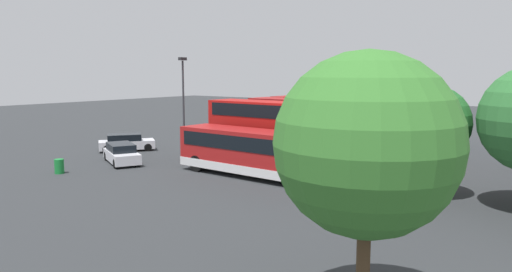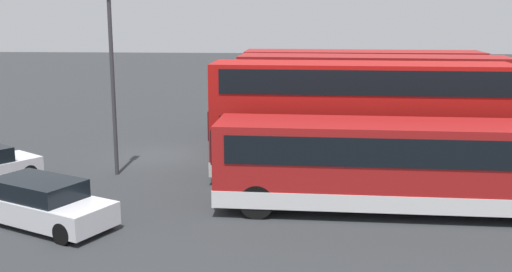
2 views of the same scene
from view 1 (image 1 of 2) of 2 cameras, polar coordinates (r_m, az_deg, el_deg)
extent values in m
plane|color=#2D3033|center=(41.40, -4.31, -1.55)|extent=(140.00, 140.00, 0.00)
cube|color=#A51919|center=(42.16, 11.38, 0.75)|extent=(2.99, 10.76, 2.60)
cube|color=silver|center=(42.29, 11.35, -0.63)|extent=(3.03, 10.80, 0.55)
cube|color=black|center=(42.09, 11.40, 1.56)|extent=(3.02, 9.97, 0.90)
cube|color=black|center=(44.79, 5.30, 2.03)|extent=(2.25, 0.15, 1.10)
cylinder|color=black|center=(43.28, 6.03, -0.44)|extent=(0.35, 1.11, 1.10)
cylinder|color=black|center=(45.17, 7.57, -0.13)|extent=(0.35, 1.11, 1.10)
cylinder|color=black|center=(39.64, 15.64, -1.42)|extent=(0.35, 1.11, 1.10)
cylinder|color=black|center=(41.70, 16.86, -1.03)|extent=(0.35, 1.11, 1.10)
cube|color=#A51919|center=(38.83, 9.64, 1.40)|extent=(2.83, 11.46, 4.20)
cube|color=silver|center=(39.07, 9.58, -1.26)|extent=(2.87, 11.50, 0.55)
cube|color=black|center=(38.85, 9.63, 1.11)|extent=(2.87, 10.66, 0.90)
cube|color=black|center=(38.70, 9.69, 3.61)|extent=(2.87, 10.66, 0.90)
cube|color=black|center=(41.84, 2.70, 1.66)|extent=(2.25, 0.12, 1.10)
cylinder|color=black|center=(40.33, 3.43, -1.00)|extent=(0.33, 1.11, 1.10)
cylinder|color=black|center=(42.19, 5.15, -0.64)|extent=(0.33, 1.11, 1.10)
cylinder|color=black|center=(36.25, 14.73, -2.21)|extent=(0.33, 1.11, 1.10)
cylinder|color=black|center=(38.31, 16.05, -1.74)|extent=(0.33, 1.11, 1.10)
cube|color=#A51919|center=(35.89, 7.37, 0.95)|extent=(3.22, 11.68, 4.20)
cube|color=silver|center=(36.14, 7.32, -1.93)|extent=(3.26, 11.72, 0.55)
cube|color=black|center=(35.91, 7.36, 0.63)|extent=(3.23, 10.89, 0.90)
cube|color=black|center=(35.75, 7.41, 3.34)|extent=(3.23, 10.89, 0.90)
cube|color=black|center=(39.30, 0.19, 1.29)|extent=(2.25, 0.19, 1.10)
cylinder|color=black|center=(37.77, 0.78, -1.57)|extent=(0.36, 1.12, 1.10)
cylinder|color=black|center=(39.52, 2.83, -1.17)|extent=(0.36, 1.12, 1.10)
cylinder|color=black|center=(33.07, 12.69, -3.07)|extent=(0.36, 1.12, 1.10)
cylinder|color=black|center=(35.06, 14.36, -2.53)|extent=(0.36, 1.12, 1.10)
cube|color=#B71411|center=(33.10, 2.82, 0.44)|extent=(2.90, 11.20, 4.20)
cube|color=silver|center=(33.38, 2.80, -2.67)|extent=(2.94, 11.24, 0.55)
cube|color=black|center=(33.13, 2.81, 0.10)|extent=(2.93, 10.40, 0.90)
cube|color=black|center=(32.95, 2.83, 3.03)|extent=(2.93, 10.40, 0.90)
cube|color=black|center=(36.62, -4.34, 0.80)|extent=(2.25, 0.13, 1.10)
cylinder|color=black|center=(35.09, -3.83, -2.29)|extent=(0.33, 1.11, 1.10)
cylinder|color=black|center=(36.77, -1.48, -1.83)|extent=(0.33, 1.11, 1.10)
cylinder|color=black|center=(30.25, 8.01, -3.95)|extent=(0.33, 1.11, 1.10)
cylinder|color=black|center=(32.19, 10.03, -3.29)|extent=(0.33, 1.11, 1.10)
cube|color=#A51919|center=(29.83, 0.38, -1.89)|extent=(2.96, 11.69, 2.60)
cube|color=silver|center=(30.01, 0.37, -3.82)|extent=(3.01, 11.74, 0.55)
cube|color=black|center=(29.73, 0.38, -0.75)|extent=(3.00, 10.90, 0.90)
cube|color=black|center=(33.61, -7.49, 0.15)|extent=(2.25, 0.14, 1.10)
cylinder|color=black|center=(32.09, -7.10, -3.27)|extent=(0.34, 1.11, 1.10)
cylinder|color=black|center=(33.68, -4.37, -2.72)|extent=(0.34, 1.11, 1.10)
cylinder|color=black|center=(26.66, 6.39, -5.49)|extent=(0.34, 1.11, 1.10)
cylinder|color=black|center=(28.55, 8.79, -4.66)|extent=(0.34, 1.11, 1.10)
cube|color=navy|center=(46.21, 18.38, 1.28)|extent=(2.60, 5.54, 2.80)
cube|color=black|center=(47.46, 14.04, 1.24)|extent=(2.53, 2.04, 2.20)
cylinder|color=black|center=(46.53, 13.49, -0.11)|extent=(0.30, 1.00, 1.00)
cylinder|color=black|center=(48.62, 14.48, 0.18)|extent=(0.30, 1.00, 1.00)
cylinder|color=black|center=(44.81, 20.02, -0.65)|extent=(0.30, 1.00, 1.00)
cylinder|color=black|center=(46.98, 20.76, -0.32)|extent=(0.30, 1.00, 1.00)
cube|color=silver|center=(41.74, -15.18, -0.99)|extent=(4.73, 4.09, 0.70)
cube|color=black|center=(41.65, -15.48, -0.15)|extent=(3.16, 2.91, 0.55)
cylinder|color=black|center=(42.68, -13.00, -1.02)|extent=(0.65, 0.55, 0.64)
cylinder|color=black|center=(41.10, -12.79, -1.34)|extent=(0.65, 0.55, 0.64)
cylinder|color=black|center=(42.51, -17.46, -1.21)|extent=(0.65, 0.55, 0.64)
cylinder|color=black|center=(40.93, -17.43, -1.53)|extent=(0.65, 0.55, 0.64)
cube|color=silver|center=(36.10, -15.74, -2.32)|extent=(3.63, 4.89, 0.70)
cube|color=black|center=(36.20, -15.84, -1.29)|extent=(2.68, 3.18, 0.55)
cylinder|color=black|center=(34.69, -13.86, -3.00)|extent=(0.48, 0.67, 0.64)
cylinder|color=black|center=(34.36, -16.45, -3.19)|extent=(0.48, 0.67, 0.64)
cylinder|color=black|center=(37.92, -15.07, -2.15)|extent=(0.48, 0.67, 0.64)
cylinder|color=black|center=(37.62, -17.45, -2.31)|extent=(0.48, 0.67, 0.64)
cylinder|color=#38383D|center=(39.24, -8.65, 3.40)|extent=(0.16, 0.16, 7.51)
cube|color=#262628|center=(39.16, -8.77, 9.10)|extent=(0.70, 0.30, 0.24)
cylinder|color=#197F33|center=(33.80, -22.45, -3.37)|extent=(0.60, 0.60, 0.95)
cylinder|color=#4C3823|center=(13.20, 12.66, -14.93)|extent=(0.36, 0.36, 3.09)
sphere|color=#387A2D|center=(12.34, 13.10, -0.99)|extent=(4.77, 4.77, 4.77)
cylinder|color=#4C3823|center=(27.17, 20.05, -4.13)|extent=(0.36, 0.36, 2.52)
sphere|color=#236028|center=(26.78, 20.31, 1.44)|extent=(3.97, 3.97, 3.97)
camera|label=2|loc=(21.11, -40.52, 5.35)|focal=41.90mm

